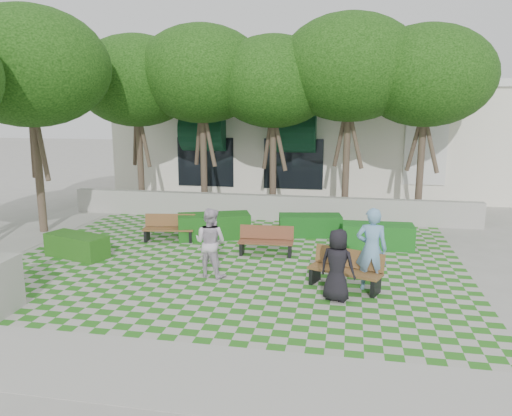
% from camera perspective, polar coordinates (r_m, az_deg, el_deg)
% --- Properties ---
extents(ground, '(90.00, 90.00, 0.00)m').
position_cam_1_polar(ground, '(12.59, -3.56, -7.54)').
color(ground, gray).
rests_on(ground, ground).
extents(lawn, '(12.00, 12.00, 0.00)m').
position_cam_1_polar(lawn, '(13.51, -2.50, -6.14)').
color(lawn, '#2B721E').
rests_on(lawn, ground).
extents(sidewalk_south, '(16.00, 2.00, 0.01)m').
position_cam_1_polar(sidewalk_south, '(8.51, -11.82, -17.69)').
color(sidewalk_south, '#9E9B93').
rests_on(sidewalk_south, ground).
extents(retaining_wall, '(15.00, 0.36, 0.90)m').
position_cam_1_polar(retaining_wall, '(18.33, 1.24, 0.09)').
color(retaining_wall, '#9E9B93').
rests_on(retaining_wall, ground).
extents(bench_east, '(1.77, 1.14, 0.88)m').
position_cam_1_polar(bench_east, '(11.72, 10.23, -7.00)').
color(bench_east, brown).
rests_on(bench_east, ground).
extents(bench_mid, '(1.55, 0.58, 0.80)m').
position_cam_1_polar(bench_mid, '(14.03, 1.16, -3.82)').
color(bench_mid, brown).
rests_on(bench_mid, ground).
extents(bench_west, '(1.62, 0.73, 0.82)m').
position_cam_1_polar(bench_west, '(15.66, -9.88, -2.31)').
color(bench_west, brown).
rests_on(bench_west, ground).
extents(hedge_east, '(2.07, 0.88, 0.72)m').
position_cam_1_polar(hedge_east, '(15.13, 13.73, -3.12)').
color(hedge_east, '#16531A').
rests_on(hedge_east, ground).
extents(hedge_midright, '(2.08, 1.14, 0.69)m').
position_cam_1_polar(hedge_midright, '(16.12, 6.20, -1.99)').
color(hedge_midright, '#144E18').
rests_on(hedge_midright, ground).
extents(hedge_midleft, '(2.41, 1.62, 0.78)m').
position_cam_1_polar(hedge_midleft, '(15.79, -4.82, -2.08)').
color(hedge_midleft, '#144A13').
rests_on(hedge_midleft, ground).
extents(hedge_west, '(1.95, 1.25, 0.64)m').
position_cam_1_polar(hedge_west, '(14.72, -19.79, -4.07)').
color(hedge_west, '#1E4F15').
rests_on(hedge_west, ground).
extents(person_blue, '(0.71, 0.48, 1.91)m').
position_cam_1_polar(person_blue, '(11.56, 13.06, -4.62)').
color(person_blue, '#6998C0').
rests_on(person_blue, ground).
extents(person_dark, '(0.90, 0.73, 1.58)m').
position_cam_1_polar(person_dark, '(10.85, 9.29, -6.46)').
color(person_dark, black).
rests_on(person_dark, ground).
extents(person_white, '(0.97, 0.84, 1.71)m').
position_cam_1_polar(person_white, '(12.24, -5.24, -3.93)').
color(person_white, silver).
rests_on(person_white, ground).
extents(tree_row, '(17.70, 13.40, 7.41)m').
position_cam_1_polar(tree_row, '(18.15, -4.84, 14.95)').
color(tree_row, '#47382B').
rests_on(tree_row, ground).
extents(building, '(18.00, 8.92, 5.15)m').
position_cam_1_polar(building, '(25.72, 6.32, 8.04)').
color(building, silver).
rests_on(building, ground).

